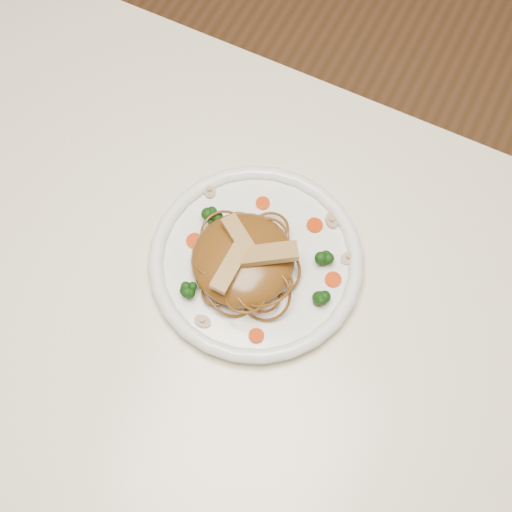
% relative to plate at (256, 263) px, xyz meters
% --- Properties ---
extents(ground, '(4.00, 4.00, 0.00)m').
position_rel_plate_xyz_m(ground, '(-0.00, -0.08, -0.76)').
color(ground, brown).
rests_on(ground, ground).
extents(table, '(1.20, 0.80, 0.75)m').
position_rel_plate_xyz_m(table, '(-0.00, -0.08, -0.11)').
color(table, silver).
rests_on(table, ground).
extents(plate, '(0.36, 0.36, 0.02)m').
position_rel_plate_xyz_m(plate, '(0.00, 0.00, 0.00)').
color(plate, white).
rests_on(plate, table).
extents(noodle_mound, '(0.15, 0.15, 0.04)m').
position_rel_plate_xyz_m(noodle_mound, '(-0.01, -0.02, 0.03)').
color(noodle_mound, brown).
rests_on(noodle_mound, plate).
extents(chicken_a, '(0.08, 0.06, 0.01)m').
position_rel_plate_xyz_m(chicken_a, '(0.02, -0.01, 0.06)').
color(chicken_a, tan).
rests_on(chicken_a, noodle_mound).
extents(chicken_b, '(0.06, 0.05, 0.01)m').
position_rel_plate_xyz_m(chicken_b, '(-0.02, -0.00, 0.06)').
color(chicken_b, tan).
rests_on(chicken_b, noodle_mound).
extents(chicken_c, '(0.02, 0.07, 0.01)m').
position_rel_plate_xyz_m(chicken_c, '(-0.02, -0.04, 0.06)').
color(chicken_c, tan).
rests_on(chicken_c, noodle_mound).
extents(broccoli_0, '(0.02, 0.02, 0.03)m').
position_rel_plate_xyz_m(broccoli_0, '(0.08, 0.04, 0.02)').
color(broccoli_0, '#0E3C0C').
rests_on(broccoli_0, plate).
extents(broccoli_1, '(0.03, 0.03, 0.03)m').
position_rel_plate_xyz_m(broccoli_1, '(-0.08, 0.03, 0.02)').
color(broccoli_1, '#0E3C0C').
rests_on(broccoli_1, plate).
extents(broccoli_2, '(0.02, 0.02, 0.03)m').
position_rel_plate_xyz_m(broccoli_2, '(-0.06, -0.08, 0.02)').
color(broccoli_2, '#0E3C0C').
rests_on(broccoli_2, plate).
extents(broccoli_3, '(0.03, 0.03, 0.03)m').
position_rel_plate_xyz_m(broccoli_3, '(0.10, -0.02, 0.02)').
color(broccoli_3, '#0E3C0C').
rests_on(broccoli_3, plate).
extents(carrot_0, '(0.03, 0.03, 0.00)m').
position_rel_plate_xyz_m(carrot_0, '(0.05, 0.08, 0.01)').
color(carrot_0, '#EC3D08').
rests_on(carrot_0, plate).
extents(carrot_1, '(0.03, 0.03, 0.00)m').
position_rel_plate_xyz_m(carrot_1, '(-0.09, -0.01, 0.01)').
color(carrot_1, '#EC3D08').
rests_on(carrot_1, plate).
extents(carrot_2, '(0.03, 0.03, 0.00)m').
position_rel_plate_xyz_m(carrot_2, '(0.10, 0.02, 0.01)').
color(carrot_2, '#EC3D08').
rests_on(carrot_2, plate).
extents(carrot_3, '(0.02, 0.02, 0.00)m').
position_rel_plate_xyz_m(carrot_3, '(-0.03, 0.08, 0.01)').
color(carrot_3, '#EC3D08').
rests_on(carrot_3, plate).
extents(carrot_4, '(0.02, 0.02, 0.00)m').
position_rel_plate_xyz_m(carrot_4, '(0.05, -0.10, 0.01)').
color(carrot_4, '#EC3D08').
rests_on(carrot_4, plate).
extents(mushroom_0, '(0.02, 0.02, 0.01)m').
position_rel_plate_xyz_m(mushroom_0, '(-0.02, -0.11, 0.01)').
color(mushroom_0, '#C5B094').
rests_on(mushroom_0, plate).
extents(mushroom_1, '(0.03, 0.03, 0.01)m').
position_rel_plate_xyz_m(mushroom_1, '(0.11, 0.06, 0.01)').
color(mushroom_1, '#C5B094').
rests_on(mushroom_1, plate).
extents(mushroom_2, '(0.03, 0.03, 0.01)m').
position_rel_plate_xyz_m(mushroom_2, '(-0.11, 0.06, 0.01)').
color(mushroom_2, '#C5B094').
rests_on(mushroom_2, plate).
extents(mushroom_3, '(0.03, 0.03, 0.01)m').
position_rel_plate_xyz_m(mushroom_3, '(0.07, 0.10, 0.01)').
color(mushroom_3, '#C5B094').
rests_on(mushroom_3, plate).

